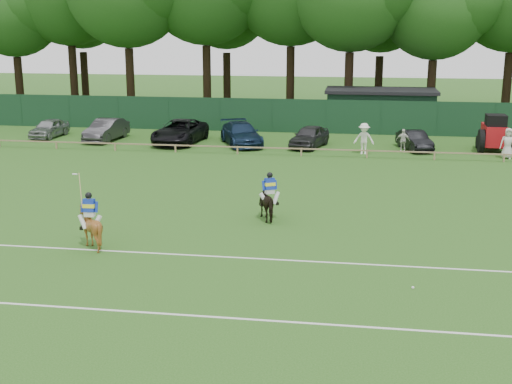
% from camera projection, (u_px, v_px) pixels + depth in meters
% --- Properties ---
extents(ground, '(160.00, 160.00, 0.00)m').
position_uv_depth(ground, '(230.00, 248.00, 25.09)').
color(ground, '#1E4C14').
rests_on(ground, ground).
extents(horse_dark, '(1.42, 1.86, 1.43)m').
position_uv_depth(horse_dark, '(270.00, 203.00, 28.53)').
color(horse_dark, black).
rests_on(horse_dark, ground).
extents(horse_chestnut, '(1.28, 1.43, 1.49)m').
position_uv_depth(horse_chestnut, '(90.00, 228.00, 25.02)').
color(horse_chestnut, brown).
rests_on(horse_chestnut, ground).
extents(sedan_silver, '(1.81, 3.97, 1.32)m').
position_uv_depth(sedan_silver, '(49.00, 128.00, 48.86)').
color(sedan_silver, '#959799').
rests_on(sedan_silver, ground).
extents(sedan_grey, '(1.97, 4.65, 1.49)m').
position_uv_depth(sedan_grey, '(106.00, 130.00, 47.51)').
color(sedan_grey, '#2A2A2C').
rests_on(sedan_grey, ground).
extents(suv_black, '(3.08, 5.87, 1.58)m').
position_uv_depth(suv_black, '(180.00, 132.00, 46.45)').
color(suv_black, black).
rests_on(suv_black, ground).
extents(sedan_navy, '(3.96, 5.56, 1.49)m').
position_uv_depth(sedan_navy, '(241.00, 134.00, 45.79)').
color(sedan_navy, '#13253D').
rests_on(sedan_navy, ground).
extents(hatch_grey, '(2.75, 4.48, 1.43)m').
position_uv_depth(hatch_grey, '(309.00, 136.00, 44.97)').
color(hatch_grey, '#2C2C2E').
rests_on(hatch_grey, ground).
extents(estate_black, '(2.34, 3.96, 1.23)m').
position_uv_depth(estate_black, '(415.00, 140.00, 44.06)').
color(estate_black, black).
rests_on(estate_black, ground).
extents(spectator_left, '(1.30, 0.81, 1.94)m').
position_uv_depth(spectator_left, '(364.00, 139.00, 42.61)').
color(spectator_left, white).
rests_on(spectator_left, ground).
extents(spectator_mid, '(0.92, 0.53, 1.48)m').
position_uv_depth(spectator_mid, '(403.00, 140.00, 43.30)').
color(spectator_mid, silver).
rests_on(spectator_mid, ground).
extents(spectator_right, '(0.99, 0.73, 1.86)m').
position_uv_depth(spectator_right, '(508.00, 143.00, 41.21)').
color(spectator_right, beige).
rests_on(spectator_right, ground).
extents(rider_dark, '(0.90, 0.59, 1.41)m').
position_uv_depth(rider_dark, '(270.00, 187.00, 28.36)').
color(rider_dark, silver).
rests_on(rider_dark, ground).
extents(rider_chestnut, '(0.94, 0.56, 2.05)m').
position_uv_depth(rider_chestnut, '(89.00, 209.00, 24.84)').
color(rider_chestnut, silver).
rests_on(rider_chestnut, ground).
extents(polo_ball, '(0.09, 0.09, 0.09)m').
position_uv_depth(polo_ball, '(413.00, 288.00, 21.26)').
color(polo_ball, silver).
rests_on(polo_ball, ground).
extents(pitch_lines, '(60.00, 5.10, 0.01)m').
position_uv_depth(pitch_lines, '(209.00, 283.00, 21.74)').
color(pitch_lines, silver).
rests_on(pitch_lines, ground).
extents(pitch_rail, '(62.10, 0.10, 0.50)m').
position_uv_depth(pitch_rail, '(285.00, 148.00, 42.24)').
color(pitch_rail, '#997F5B').
rests_on(pitch_rail, ground).
extents(perimeter_fence, '(92.08, 0.08, 2.50)m').
position_uv_depth(perimeter_fence, '(299.00, 116.00, 50.67)').
color(perimeter_fence, '#14351E').
rests_on(perimeter_fence, ground).
extents(utility_shed, '(8.40, 4.40, 3.04)m').
position_uv_depth(utility_shed, '(380.00, 109.00, 52.58)').
color(utility_shed, '#14331E').
rests_on(utility_shed, ground).
extents(tree_row, '(96.00, 12.00, 21.00)m').
position_uv_depth(tree_row, '(331.00, 119.00, 58.34)').
color(tree_row, '#26561C').
rests_on(tree_row, ground).
extents(tractor, '(2.03, 2.88, 2.39)m').
position_uv_depth(tractor, '(494.00, 134.00, 43.35)').
color(tractor, '#B01017').
rests_on(tractor, ground).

